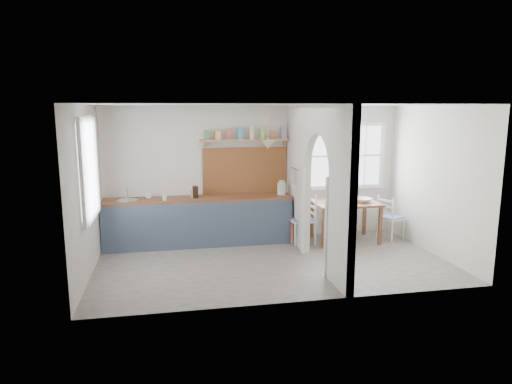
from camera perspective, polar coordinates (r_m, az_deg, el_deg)
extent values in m
cube|color=gray|center=(7.73, 2.17, -8.80)|extent=(5.80, 3.20, 0.01)
cube|color=silver|center=(7.30, 2.31, 10.85)|extent=(5.80, 3.20, 0.01)
cube|color=silver|center=(8.95, -0.10, 2.43)|extent=(5.80, 0.01, 2.60)
cube|color=silver|center=(5.89, 5.79, -1.82)|extent=(5.80, 0.01, 2.60)
cube|color=silver|center=(7.32, -20.46, -0.02)|extent=(0.01, 3.20, 2.60)
cube|color=silver|center=(8.54, 21.55, 1.31)|extent=(0.01, 3.20, 2.60)
cube|color=silver|center=(6.49, 10.71, -0.81)|extent=(0.12, 0.80, 2.60)
cube|color=silver|center=(8.54, 5.29, 1.99)|extent=(0.12, 1.20, 2.60)
cube|color=silver|center=(7.32, 8.02, 6.65)|extent=(0.12, 1.20, 1.05)
cube|color=brown|center=(8.59, -7.14, -0.87)|extent=(3.50, 0.60, 0.05)
cube|color=#3C4B5E|center=(8.41, -6.94, -4.25)|extent=(3.50, 0.03, 0.85)
cube|color=black|center=(8.73, -7.10, -3.71)|extent=(3.46, 0.45, 0.85)
cylinder|color=silver|center=(8.60, -15.82, -1.07)|extent=(0.40, 0.40, 0.02)
cube|color=brown|center=(8.88, -1.37, 2.69)|extent=(1.65, 0.03, 0.90)
cube|color=#A77C49|center=(8.74, -1.29, 6.52)|extent=(1.75, 0.20, 0.03)
cube|color=#36653E|center=(8.64, -6.21, 7.11)|extent=(0.09, 0.09, 0.18)
cube|color=gold|center=(8.66, -4.79, 7.14)|extent=(0.09, 0.09, 0.18)
cube|color=#CC4045|center=(8.69, -3.39, 7.17)|extent=(0.09, 0.09, 0.18)
cube|color=teal|center=(8.72, -1.99, 7.19)|extent=(0.09, 0.09, 0.18)
cube|color=#C4BC94|center=(8.75, -0.60, 7.21)|extent=(0.09, 0.09, 0.18)
cube|color=#72B641|center=(8.79, 0.77, 7.23)|extent=(0.09, 0.09, 0.18)
cube|color=#A15920|center=(8.84, 2.14, 7.24)|extent=(0.09, 0.09, 0.18)
cube|color=gray|center=(8.89, 3.48, 7.24)|extent=(0.09, 0.09, 0.18)
cone|color=#EFE7C9|center=(8.48, 1.48, 5.92)|extent=(0.26, 0.26, 0.16)
cylinder|color=silver|center=(8.40, 4.90, 2.89)|extent=(0.02, 0.50, 0.02)
imported|color=white|center=(8.41, -11.38, -0.74)|extent=(0.12, 0.12, 0.09)
imported|color=white|center=(8.66, -13.25, -0.44)|extent=(0.14, 0.14, 0.11)
cube|color=black|center=(8.58, -7.60, 0.02)|extent=(0.10, 0.14, 0.22)
cylinder|color=tan|center=(8.61, -7.85, -0.17)|extent=(0.13, 0.13, 0.15)
cube|color=#CF355C|center=(8.70, 4.44, -4.74)|extent=(0.02, 0.03, 0.52)
cube|color=orange|center=(8.65, 4.55, -5.00)|extent=(0.02, 0.03, 0.49)
imported|color=white|center=(8.97, 13.22, -1.00)|extent=(0.40, 0.40, 0.08)
imported|color=#4B8646|center=(8.66, 10.30, -1.27)|extent=(0.09, 0.09, 0.08)
cylinder|color=black|center=(8.70, 9.11, -1.42)|extent=(0.20, 0.20, 0.01)
imported|color=#704F79|center=(9.09, 10.91, -0.48)|extent=(0.17, 0.17, 0.17)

